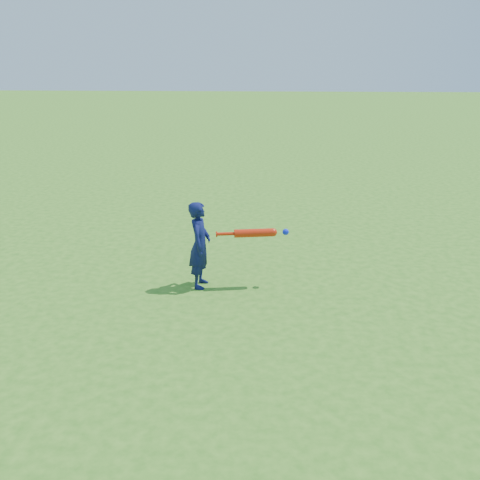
{
  "coord_description": "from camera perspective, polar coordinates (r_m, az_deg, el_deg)",
  "views": [
    {
      "loc": [
        0.44,
        -6.57,
        2.75
      ],
      "look_at": [
        0.05,
        -0.3,
        0.6
      ],
      "focal_mm": 40.0,
      "sensor_mm": 36.0,
      "label": 1
    }
  ],
  "objects": [
    {
      "name": "ground",
      "position": [
        7.14,
        -0.25,
        -3.72
      ],
      "size": [
        80.0,
        80.0,
        0.0
      ],
      "primitive_type": "plane",
      "color": "#35751B",
      "rests_on": "ground"
    },
    {
      "name": "child",
      "position": [
        6.63,
        -4.3,
        -0.53
      ],
      "size": [
        0.29,
        0.42,
        1.1
      ],
      "primitive_type": "imported",
      "rotation": [
        0.0,
        0.0,
        1.5
      ],
      "color": "#0F1547",
      "rests_on": "ground"
    },
    {
      "name": "bat_swing",
      "position": [
        6.58,
        1.82,
        0.76
      ],
      "size": [
        0.9,
        0.22,
        0.1
      ],
      "rotation": [
        0.0,
        0.0,
        0.17
      ],
      "color": "red",
      "rests_on": "ground"
    }
  ]
}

